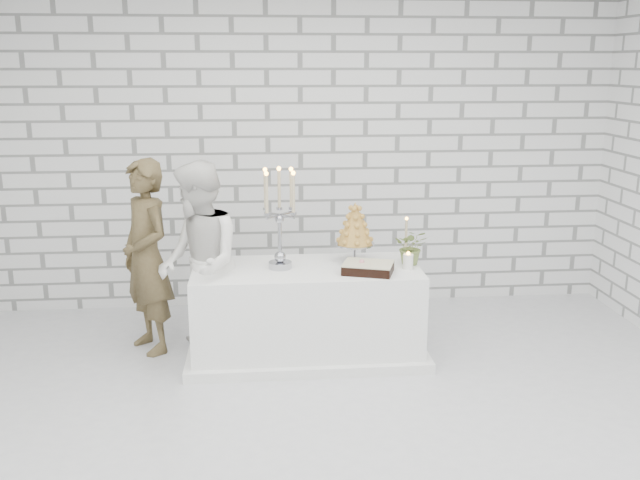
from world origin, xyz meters
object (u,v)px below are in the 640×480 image
at_px(croquembouche, 355,232).
at_px(cake_table, 307,312).
at_px(groom, 147,257).
at_px(candelabra, 280,218).
at_px(bride, 199,264).

bearing_deg(croquembouche, cake_table, -162.36).
xyz_separation_m(groom, candelabra, (1.08, -0.25, 0.36)).
relative_size(cake_table, groom, 1.13).
relative_size(groom, croquembouche, 3.21).
distance_m(cake_table, croquembouche, 0.75).
xyz_separation_m(cake_table, groom, (-1.28, 0.25, 0.42)).
height_order(cake_table, candelabra, candelabra).
height_order(cake_table, bride, bride).
xyz_separation_m(bride, candelabra, (0.63, 0.02, 0.35)).
height_order(groom, croquembouche, groom).
relative_size(cake_table, bride, 1.12).
bearing_deg(cake_table, bride, -178.98).
bearing_deg(groom, bride, 24.72).
bearing_deg(candelabra, cake_table, -0.36).
height_order(bride, croquembouche, bride).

